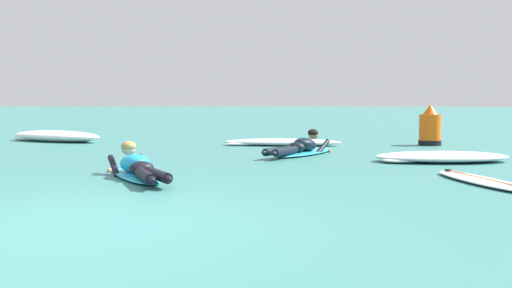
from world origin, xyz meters
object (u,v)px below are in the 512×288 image
Objects in this scene: surfer_near at (137,168)px; channel_marker_buoy at (430,129)px; drifting_surfboard at (483,181)px; surfer_far at (301,148)px.

channel_marker_buoy is at bearing 51.00° from surfer_near.
surfer_near is 2.45× the size of channel_marker_buoy.
drifting_surfboard is (4.68, -0.14, -0.11)m from surfer_near.
channel_marker_buoy reaches higher than surfer_near.
surfer_near is 8.41m from channel_marker_buoy.
channel_marker_buoy is at bearing 42.48° from surfer_far.
surfer_far is at bearing -137.52° from channel_marker_buoy.
surfer_near is at bearing -129.00° from channel_marker_buoy.
surfer_near is 1.04× the size of drifting_surfboard.
drifting_surfboard is at bearing -95.17° from channel_marker_buoy.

